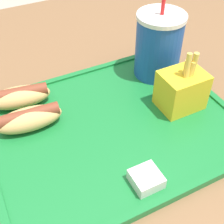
{
  "coord_description": "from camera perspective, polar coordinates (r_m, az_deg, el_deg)",
  "views": [
    {
      "loc": [
        -0.2,
        -0.32,
        1.11
      ],
      "look_at": [
        -0.03,
        0.02,
        0.75
      ],
      "focal_mm": 50.0,
      "sensor_mm": 36.0,
      "label": 1
    }
  ],
  "objects": [
    {
      "name": "hot_dog_near",
      "position": [
        0.54,
        -14.99,
        -1.15
      ],
      "size": [
        0.12,
        0.05,
        0.04
      ],
      "color": "tan",
      "rests_on": "food_tray"
    },
    {
      "name": "soda_cup",
      "position": [
        0.63,
        8.5,
        11.97
      ],
      "size": [
        0.09,
        0.09,
        0.16
      ],
      "color": "#194CA5",
      "rests_on": "food_tray"
    },
    {
      "name": "sauce_cup_mayo",
      "position": [
        0.46,
        6.26,
        -12.01
      ],
      "size": [
        0.04,
        0.04,
        0.02
      ],
      "color": "silver",
      "rests_on": "food_tray"
    },
    {
      "name": "hot_dog_far",
      "position": [
        0.59,
        -16.68,
        2.74
      ],
      "size": [
        0.12,
        0.06,
        0.04
      ],
      "color": "tan",
      "rests_on": "food_tray"
    },
    {
      "name": "fries_carton",
      "position": [
        0.57,
        12.63,
        4.06
      ],
      "size": [
        0.08,
        0.06,
        0.11
      ],
      "color": "gold",
      "rests_on": "food_tray"
    },
    {
      "name": "food_tray",
      "position": [
        0.55,
        -0.0,
        -2.65
      ],
      "size": [
        0.43,
        0.34,
        0.01
      ],
      "color": "#197233",
      "rests_on": "dining_table"
    }
  ]
}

